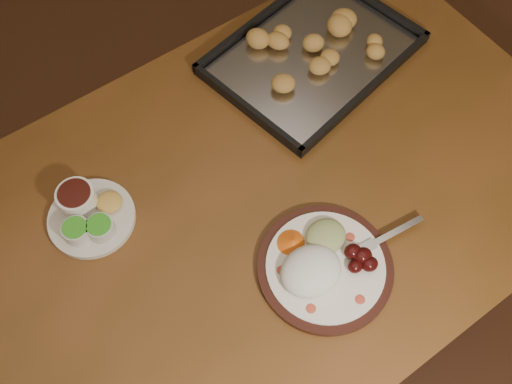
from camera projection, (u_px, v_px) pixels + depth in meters
ground at (201, 292)px, 1.87m from camera, size 4.00×4.00×0.00m
dining_table at (248, 225)px, 1.27m from camera, size 1.58×1.03×0.75m
dinner_plate at (322, 265)px, 1.10m from camera, size 0.36×0.27×0.06m
condiment_saucer at (88, 214)px, 1.15m from camera, size 0.18×0.18×0.06m
baking_tray at (312, 53)px, 1.36m from camera, size 0.54×0.46×0.05m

